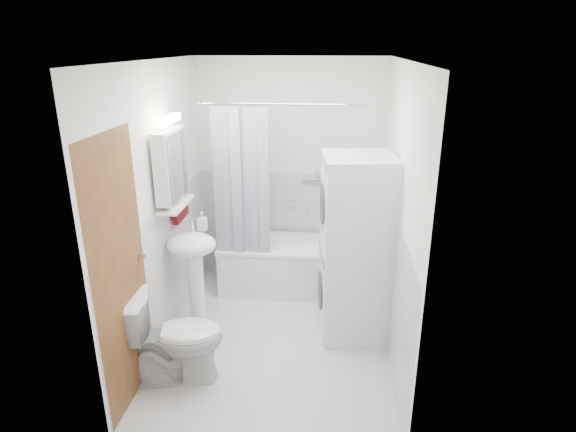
# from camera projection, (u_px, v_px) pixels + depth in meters

# --- Properties ---
(floor) EXTENTS (2.60, 2.60, 0.00)m
(floor) POSITION_uv_depth(u_px,v_px,m) (277.00, 335.00, 4.41)
(floor) COLOR silver
(floor) RESTS_ON ground
(room_walls) EXTENTS (2.60, 2.60, 2.60)m
(room_walls) POSITION_uv_depth(u_px,v_px,m) (276.00, 178.00, 3.90)
(room_walls) COLOR white
(room_walls) RESTS_ON ground
(wainscot) EXTENTS (1.98, 2.58, 2.58)m
(wainscot) POSITION_uv_depth(u_px,v_px,m) (280.00, 262.00, 4.48)
(wainscot) COLOR white
(wainscot) RESTS_ON ground
(door) EXTENTS (0.05, 2.00, 2.00)m
(door) POSITION_uv_depth(u_px,v_px,m) (143.00, 256.00, 3.64)
(door) COLOR brown
(door) RESTS_ON ground
(bathtub) EXTENTS (1.37, 0.65, 0.52)m
(bathtub) POSITION_uv_depth(u_px,v_px,m) (285.00, 263.00, 5.17)
(bathtub) COLOR white
(bathtub) RESTS_ON ground
(tub_spout) EXTENTS (0.04, 0.12, 0.04)m
(tub_spout) POSITION_uv_depth(u_px,v_px,m) (306.00, 205.00, 5.27)
(tub_spout) COLOR silver
(tub_spout) RESTS_ON room_walls
(curtain_rod) EXTENTS (1.55, 0.02, 0.02)m
(curtain_rod) POSITION_uv_depth(u_px,v_px,m) (282.00, 104.00, 4.34)
(curtain_rod) COLOR silver
(curtain_rod) RESTS_ON room_walls
(shower_curtain) EXTENTS (0.55, 0.02, 1.45)m
(shower_curtain) POSITION_uv_depth(u_px,v_px,m) (241.00, 183.00, 4.63)
(shower_curtain) COLOR #151D4A
(shower_curtain) RESTS_ON curtain_rod
(sink) EXTENTS (0.44, 0.37, 1.04)m
(sink) POSITION_uv_depth(u_px,v_px,m) (193.00, 260.00, 4.28)
(sink) COLOR white
(sink) RESTS_ON ground
(medicine_cabinet) EXTENTS (0.13, 0.50, 0.71)m
(medicine_cabinet) POSITION_uv_depth(u_px,v_px,m) (171.00, 163.00, 4.05)
(medicine_cabinet) COLOR white
(medicine_cabinet) RESTS_ON room_walls
(shelf) EXTENTS (0.18, 0.54, 0.02)m
(shelf) POSITION_uv_depth(u_px,v_px,m) (176.00, 204.00, 4.17)
(shelf) COLOR silver
(shelf) RESTS_ON room_walls
(shower_caddy) EXTENTS (0.22, 0.06, 0.02)m
(shower_caddy) POSITION_uv_depth(u_px,v_px,m) (311.00, 179.00, 5.15)
(shower_caddy) COLOR silver
(shower_caddy) RESTS_ON room_walls
(towel) EXTENTS (0.07, 0.34, 0.82)m
(towel) POSITION_uv_depth(u_px,v_px,m) (178.00, 175.00, 4.35)
(towel) COLOR #5B0E1A
(towel) RESTS_ON room_walls
(washer_dryer) EXTENTS (0.66, 0.65, 1.66)m
(washer_dryer) POSITION_uv_depth(u_px,v_px,m) (355.00, 249.00, 4.19)
(washer_dryer) COLOR white
(washer_dryer) RESTS_ON ground
(toilet) EXTENTS (0.82, 0.56, 0.74)m
(toilet) POSITION_uv_depth(u_px,v_px,m) (175.00, 337.00, 3.73)
(toilet) COLOR white
(toilet) RESTS_ON ground
(soap_pump) EXTENTS (0.08, 0.17, 0.08)m
(soap_pump) POSITION_uv_depth(u_px,v_px,m) (202.00, 226.00, 4.38)
(soap_pump) COLOR gray
(soap_pump) RESTS_ON sink
(shelf_bottle) EXTENTS (0.07, 0.18, 0.07)m
(shelf_bottle) POSITION_uv_depth(u_px,v_px,m) (170.00, 205.00, 4.02)
(shelf_bottle) COLOR gray
(shelf_bottle) RESTS_ON shelf
(shelf_cup) EXTENTS (0.10, 0.09, 0.10)m
(shelf_cup) POSITION_uv_depth(u_px,v_px,m) (180.00, 193.00, 4.26)
(shelf_cup) COLOR gray
(shelf_cup) RESTS_ON shelf
(shampoo_a) EXTENTS (0.13, 0.17, 0.13)m
(shampoo_a) POSITION_uv_depth(u_px,v_px,m) (323.00, 172.00, 5.12)
(shampoo_a) COLOR gray
(shampoo_a) RESTS_ON shower_caddy
(shampoo_b) EXTENTS (0.08, 0.21, 0.08)m
(shampoo_b) POSITION_uv_depth(u_px,v_px,m) (334.00, 175.00, 5.11)
(shampoo_b) COLOR navy
(shampoo_b) RESTS_ON shower_caddy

